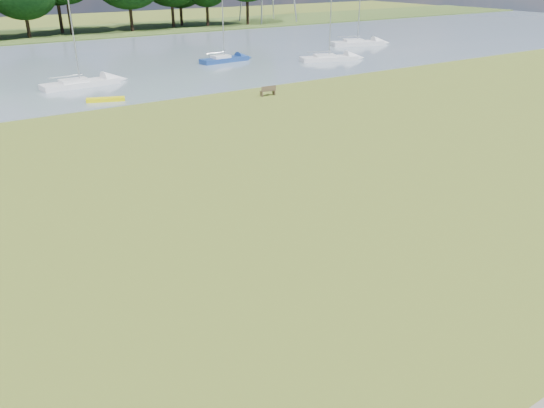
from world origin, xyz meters
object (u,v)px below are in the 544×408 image
sailboat_0 (79,82)px  kayak (106,100)px  sailboat_4 (357,42)px  sailboat_5 (328,57)px  sailboat_6 (224,58)px  riverbank_bench (268,91)px

sailboat_0 → kayak: bearing=-94.3°
kayak → sailboat_4: 39.73m
sailboat_4 → sailboat_5: size_ratio=0.93×
sailboat_6 → kayak: bearing=-151.5°
riverbank_bench → sailboat_6: bearing=77.5°
sailboat_0 → sailboat_6: sailboat_0 is taller
sailboat_0 → sailboat_5: size_ratio=1.01×
sailboat_4 → sailboat_5: (-10.93, -7.59, -0.05)m
riverbank_bench → sailboat_0: 16.69m
kayak → sailboat_4: size_ratio=0.36×
sailboat_4 → kayak: bearing=-141.3°
riverbank_bench → sailboat_4: 31.67m
riverbank_bench → sailboat_5: sailboat_5 is taller
sailboat_0 → sailboat_4: (37.62, 6.52, 0.05)m
riverbank_bench → sailboat_6: 16.90m
sailboat_0 → sailboat_6: size_ratio=1.21×
kayak → sailboat_0: sailboat_0 is taller
kayak → riverbank_bench: bearing=-4.4°
riverbank_bench → kayak: (-11.63, 5.10, -0.22)m
kayak → sailboat_4: bearing=38.7°
sailboat_5 → sailboat_6: bearing=169.6°
riverbank_bench → sailboat_5: bearing=39.8°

